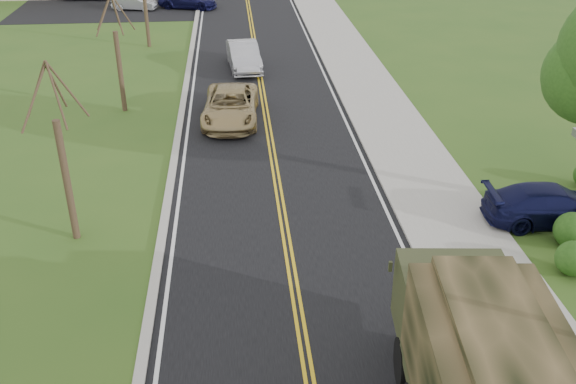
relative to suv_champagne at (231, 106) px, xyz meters
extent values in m
cube|color=black|center=(1.71, 19.87, -0.76)|extent=(8.00, 120.00, 0.01)
cube|color=#9E998E|center=(5.86, 19.87, -0.70)|extent=(0.30, 120.00, 0.12)
cube|color=#9E998E|center=(7.61, 19.87, -0.71)|extent=(3.20, 120.00, 0.10)
cube|color=#9E998E|center=(-2.44, 19.87, -0.71)|extent=(0.30, 120.00, 0.10)
cylinder|color=#38281C|center=(-5.29, -10.13, 1.34)|extent=(0.24, 0.24, 4.20)
cylinder|color=#38281C|center=(-4.81, -10.01, 4.36)|extent=(1.01, 0.33, 1.90)
cylinder|color=#38281C|center=(-5.25, -9.52, 4.29)|extent=(0.13, 1.29, 1.74)
cylinder|color=#38281C|center=(-5.75, -9.96, 4.36)|extent=(0.98, 0.43, 1.90)
cylinder|color=#38281C|center=(-5.67, -10.61, 4.29)|extent=(0.79, 1.05, 1.77)
cylinder|color=#38281C|center=(-5.02, -10.55, 4.36)|extent=(0.58, 0.90, 1.90)
cylinder|color=#38281C|center=(-5.29, 1.87, 1.22)|extent=(0.24, 0.24, 3.96)
cylinder|color=#38281C|center=(-4.84, 1.99, 4.07)|extent=(0.96, 0.32, 1.79)
cylinder|color=#38281C|center=(-5.25, 2.45, 4.00)|extent=(0.12, 1.22, 1.65)
cylinder|color=#38281C|center=(-5.72, 2.03, 4.07)|extent=(0.93, 0.41, 1.79)
cylinder|color=#38281C|center=(-5.65, 1.41, 4.00)|extent=(0.75, 0.99, 1.67)
cylinder|color=#38281C|center=(-5.03, 1.48, 4.07)|extent=(0.55, 0.85, 1.80)
cylinder|color=#38281C|center=(-5.29, 13.87, 1.46)|extent=(0.24, 0.24, 4.44)
cube|color=black|center=(-8.29, 25.87, -0.75)|extent=(18.00, 10.00, 0.02)
cylinder|color=black|center=(4.00, -17.60, -0.17)|extent=(0.49, 1.22, 1.19)
cylinder|color=black|center=(6.25, -17.82, -0.17)|extent=(0.49, 1.22, 1.19)
cube|color=#32371E|center=(5.18, -17.12, 1.29)|extent=(2.77, 2.29, 1.51)
cube|color=black|center=(5.27, -16.15, 1.50)|extent=(2.37, 0.31, 0.75)
cube|color=black|center=(4.83, -20.76, 2.90)|extent=(2.27, 5.85, 0.27)
imported|color=tan|center=(0.00, 0.00, 0.00)|extent=(2.90, 5.65, 1.52)
imported|color=#A8A7AC|center=(0.86, 8.21, 0.03)|extent=(2.11, 4.94, 1.58)
imported|color=#0E1033|center=(10.95, -10.59, -0.08)|extent=(4.78, 2.14, 1.36)
imported|color=#BBBBC0|center=(-7.57, 25.20, -0.18)|extent=(3.73, 1.94, 1.17)
imported|color=#0E0E35|center=(-3.29, 25.47, -0.06)|extent=(5.24, 3.37, 1.41)
camera|label=1|loc=(0.15, -28.98, 10.67)|focal=40.00mm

